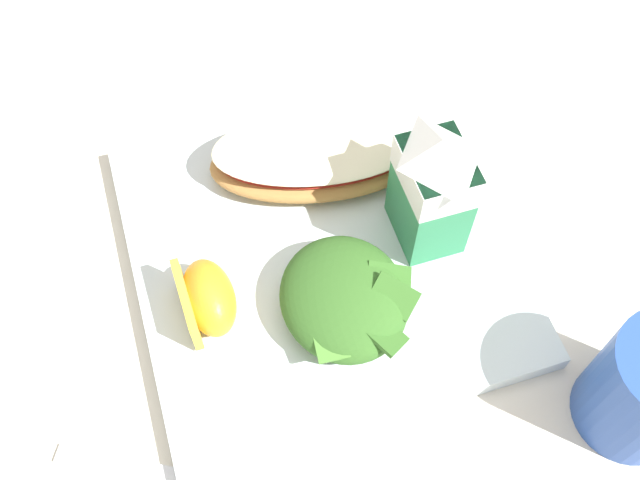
% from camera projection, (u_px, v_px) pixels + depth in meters
% --- Properties ---
extents(ground, '(3.00, 3.00, 0.00)m').
position_uv_depth(ground, '(320.00, 257.00, 0.58)').
color(ground, beige).
extents(white_plate, '(0.28, 0.28, 0.02)m').
position_uv_depth(white_plate, '(320.00, 252.00, 0.57)').
color(white_plate, silver).
rests_on(white_plate, ground).
extents(cheesy_pizza_bread, '(0.11, 0.18, 0.04)m').
position_uv_depth(cheesy_pizza_bread, '(317.00, 157.00, 0.58)').
color(cheesy_pizza_bread, '#B77F42').
rests_on(cheesy_pizza_bread, white_plate).
extents(green_salad_pile, '(0.11, 0.10, 0.04)m').
position_uv_depth(green_salad_pile, '(347.00, 297.00, 0.52)').
color(green_salad_pile, '#336023').
rests_on(green_salad_pile, white_plate).
extents(milk_carton, '(0.06, 0.05, 0.11)m').
position_uv_depth(milk_carton, '(434.00, 185.00, 0.52)').
color(milk_carton, '#2D8451').
rests_on(milk_carton, white_plate).
extents(orange_wedge_front, '(0.06, 0.04, 0.04)m').
position_uv_depth(orange_wedge_front, '(207.00, 298.00, 0.52)').
color(orange_wedge_front, orange).
rests_on(orange_wedge_front, white_plate).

